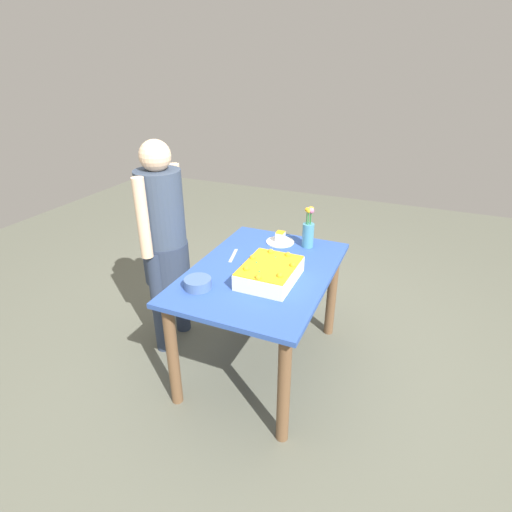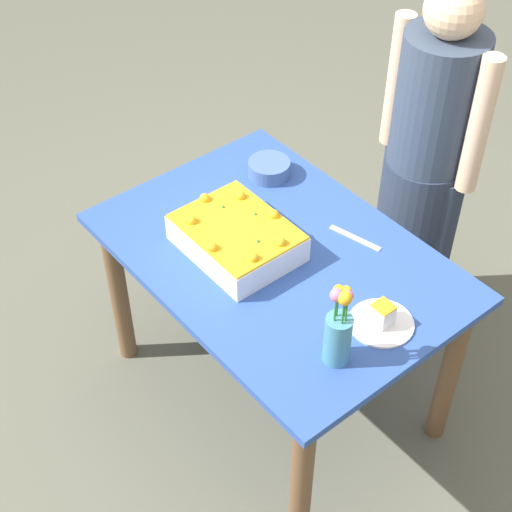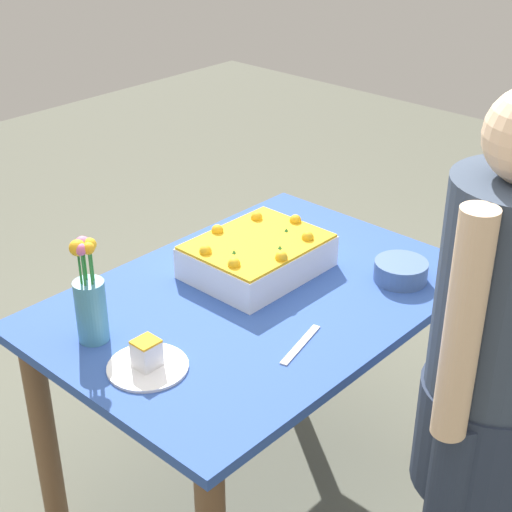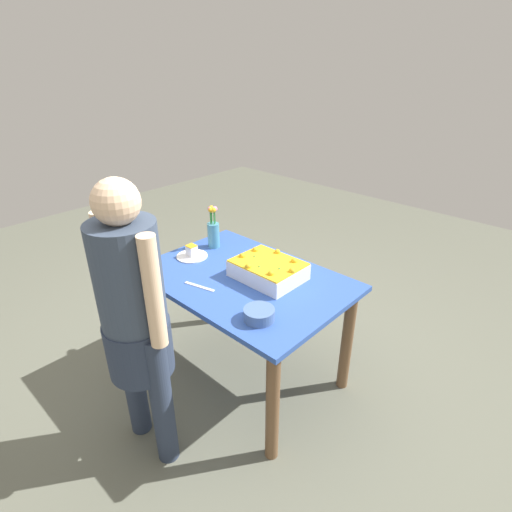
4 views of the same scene
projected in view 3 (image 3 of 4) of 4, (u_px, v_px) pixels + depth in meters
name	position (u px, v px, depth m)	size (l,w,h in m)	color
ground_plane	(256.00, 488.00, 2.58)	(8.00, 8.00, 0.00)	#5E6052
dining_table	(256.00, 333.00, 2.29)	(1.21, 0.84, 0.74)	#2E51A4
sheet_cake	(257.00, 256.00, 2.33)	(0.39, 0.30, 0.13)	white
serving_plate_with_slice	(147.00, 361.00, 1.91)	(0.20, 0.20, 0.08)	white
cake_knife	(301.00, 345.00, 2.01)	(0.20, 0.02, 0.00)	silver
flower_vase	(90.00, 300.00, 1.98)	(0.08, 0.08, 0.29)	teal
fruit_bowl	(401.00, 271.00, 2.29)	(0.16, 0.16, 0.06)	#496799
person_standing	(495.00, 365.00, 1.75)	(0.45, 0.31, 1.49)	#2A354B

